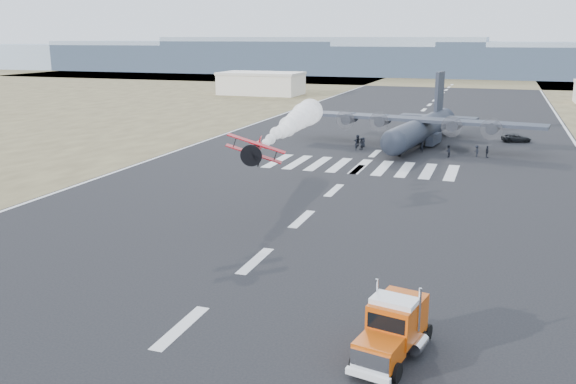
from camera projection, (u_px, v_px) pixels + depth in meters
The scene contains 21 objects.
ground at pixel (181, 328), 36.87m from camera, with size 500.00×500.00×0.00m, color black.
scrub_far at pixel (457, 80), 247.43m from camera, with size 500.00×80.00×0.00m, color brown.
runway_markings at pixel (375, 154), 91.80m from camera, with size 60.00×260.00×0.01m, color silver, non-canonical shape.
ridge_seg_a at pixel (96, 57), 335.15m from camera, with size 150.00×50.00×13.00m, color #8597AA.
ridge_seg_b at pixel (202, 56), 314.28m from camera, with size 150.00×50.00×15.00m, color #8597AA.
ridge_seg_c at pixel (324, 55), 293.42m from camera, with size 150.00×50.00×17.00m, color #8597AA.
ridge_seg_d at pixel (463, 61), 273.29m from camera, with size 150.00×50.00×13.00m, color #8597AA.
hangar_left at pixel (261, 83), 185.27m from camera, with size 24.50×14.50×6.70m.
semi_truck at pixel (394, 327), 33.24m from camera, with size 3.74×7.84×3.44m.
aerobatic_biplane at pixel (255, 150), 56.49m from camera, with size 5.42×5.07×2.93m.
smoke_trail at pixel (302, 117), 78.20m from camera, with size 5.15×27.84×3.51m.
transport_aircraft at pixel (421, 127), 98.79m from camera, with size 38.80×31.82×11.20m.
support_vehicle at pixel (516, 138), 101.88m from camera, with size 2.17×4.71×1.31m, color black.
crew_a at pixel (356, 145), 94.47m from camera, with size 0.57×0.47×1.55m, color black.
crew_b at pixel (361, 144), 94.57m from camera, with size 0.90×0.56×1.86m, color black.
crew_c at pixel (477, 151), 89.29m from camera, with size 1.09×0.51×1.69m, color black.
crew_d at pixel (487, 152), 88.53m from camera, with size 1.02×0.52×1.74m, color black.
crew_e at pixel (363, 142), 97.10m from camera, with size 0.76×0.47×1.56m, color black.
crew_f at pixel (358, 141), 97.67m from camera, with size 1.74×0.56×1.87m, color black.
crew_g at pixel (422, 147), 92.62m from camera, with size 0.60×0.49×1.64m, color black.
crew_h at pixel (448, 151), 88.84m from camera, with size 0.87×0.54×1.80m, color black.
Camera 1 is at (17.17, -29.70, 17.09)m, focal length 38.00 mm.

